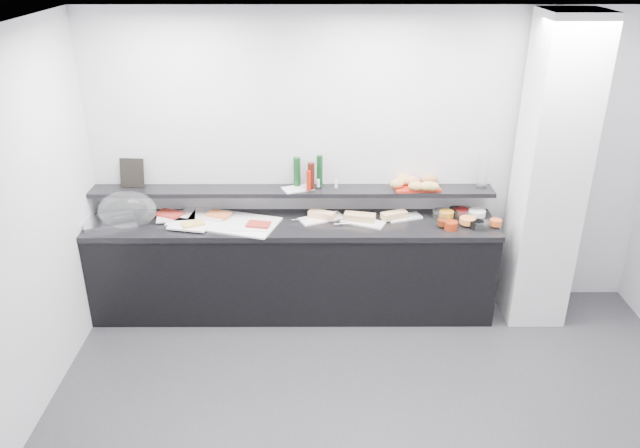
{
  "coord_description": "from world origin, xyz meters",
  "views": [
    {
      "loc": [
        -0.46,
        -3.31,
        3.2
      ],
      "look_at": [
        -0.45,
        1.45,
        1.0
      ],
      "focal_mm": 35.0,
      "sensor_mm": 36.0,
      "label": 1
    }
  ],
  "objects_px": {
    "framed_print": "(132,173)",
    "condiment_tray": "(298,189)",
    "sandwich_plate_mid": "(363,222)",
    "cloche_base": "(109,221)",
    "carafe": "(483,172)",
    "bread_tray": "(416,186)"
  },
  "relations": [
    {
      "from": "cloche_base",
      "to": "bread_tray",
      "type": "relative_size",
      "value": 1.08
    },
    {
      "from": "framed_print",
      "to": "condiment_tray",
      "type": "distance_m",
      "value": 1.49
    },
    {
      "from": "sandwich_plate_mid",
      "to": "condiment_tray",
      "type": "distance_m",
      "value": 0.65
    },
    {
      "from": "cloche_base",
      "to": "sandwich_plate_mid",
      "type": "height_order",
      "value": "cloche_base"
    },
    {
      "from": "cloche_base",
      "to": "sandwich_plate_mid",
      "type": "distance_m",
      "value": 2.24
    },
    {
      "from": "condiment_tray",
      "to": "carafe",
      "type": "distance_m",
      "value": 1.65
    },
    {
      "from": "condiment_tray",
      "to": "carafe",
      "type": "height_order",
      "value": "carafe"
    },
    {
      "from": "sandwich_plate_mid",
      "to": "framed_print",
      "type": "bearing_deg",
      "value": -163.44
    },
    {
      "from": "condiment_tray",
      "to": "cloche_base",
      "type": "bearing_deg",
      "value": 163.52
    },
    {
      "from": "framed_print",
      "to": "carafe",
      "type": "xyz_separation_m",
      "value": [
        3.13,
        -0.03,
        0.02
      ]
    },
    {
      "from": "framed_print",
      "to": "condiment_tray",
      "type": "relative_size",
      "value": 1.01
    },
    {
      "from": "cloche_base",
      "to": "condiment_tray",
      "type": "relative_size",
      "value": 1.68
    },
    {
      "from": "framed_print",
      "to": "carafe",
      "type": "height_order",
      "value": "carafe"
    },
    {
      "from": "sandwich_plate_mid",
      "to": "bread_tray",
      "type": "relative_size",
      "value": 0.95
    },
    {
      "from": "framed_print",
      "to": "sandwich_plate_mid",
      "type": "bearing_deg",
      "value": -1.38
    },
    {
      "from": "sandwich_plate_mid",
      "to": "bread_tray",
      "type": "xyz_separation_m",
      "value": [
        0.48,
        0.23,
        0.25
      ]
    },
    {
      "from": "sandwich_plate_mid",
      "to": "bread_tray",
      "type": "height_order",
      "value": "bread_tray"
    },
    {
      "from": "condiment_tray",
      "to": "framed_print",
      "type": "bearing_deg",
      "value": 154.52
    },
    {
      "from": "sandwich_plate_mid",
      "to": "condiment_tray",
      "type": "bearing_deg",
      "value": -173.46
    },
    {
      "from": "cloche_base",
      "to": "sandwich_plate_mid",
      "type": "bearing_deg",
      "value": -22.1
    },
    {
      "from": "condiment_tray",
      "to": "bread_tray",
      "type": "height_order",
      "value": "bread_tray"
    },
    {
      "from": "sandwich_plate_mid",
      "to": "framed_print",
      "type": "height_order",
      "value": "framed_print"
    }
  ]
}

